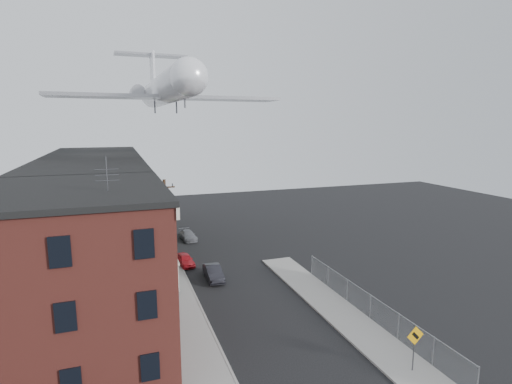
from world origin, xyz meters
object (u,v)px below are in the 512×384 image
warning_sign (415,342)px  airplane (166,89)px  utility_pole (166,227)px  car_far (188,235)px  car_near (185,260)px  car_mid (213,273)px  street_tree (159,216)px

warning_sign → airplane: airplane is taller
utility_pole → car_far: bearing=71.3°
utility_pole → car_far: size_ratio=2.35×
car_near → airplane: (-0.33, 7.61, 17.00)m
car_mid → airplane: (-2.13, 12.11, 16.94)m
street_tree → airplane: 14.19m
utility_pole → car_near: (2.00, 2.53, -4.10)m
street_tree → airplane: airplane is taller
warning_sign → car_far: bearing=103.8°
warning_sign → utility_pole: (-11.20, 19.03, 2.79)m
utility_pole → warning_sign: bearing=-59.5°
utility_pole → street_tree: 10.00m
warning_sign → car_far: (-7.40, 30.24, -1.33)m
warning_sign → car_mid: warning_sign is taller
utility_pole → car_far: utility_pole is taller
car_mid → car_far: bearing=91.2°
car_mid → car_near: bearing=113.0°
street_tree → car_far: street_tree is taller
warning_sign → street_tree: 30.96m
warning_sign → street_tree: size_ratio=0.54×
car_near → airplane: 18.63m
car_near → airplane: size_ratio=0.12×
utility_pole → car_near: size_ratio=2.69×
utility_pole → street_tree: (0.33, 9.92, -1.22)m
car_mid → car_far: size_ratio=1.00×
street_tree → car_mid: (3.47, -11.90, -2.82)m
car_mid → car_far: car_mid is taller
street_tree → airplane: size_ratio=0.19×
street_tree → car_near: bearing=-77.3°
car_near → car_mid: bearing=-75.3°
car_mid → street_tree: bearing=107.5°
warning_sign → car_far: size_ratio=0.73×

